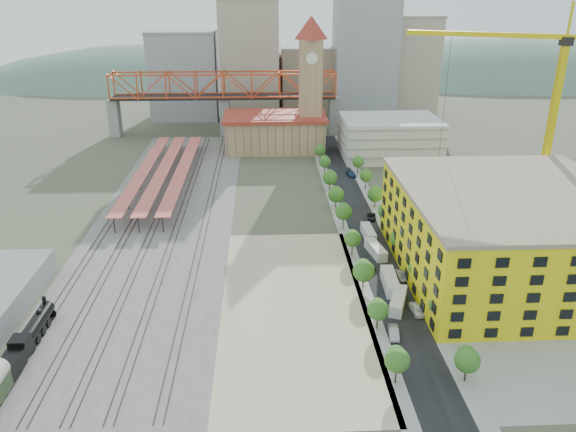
{
  "coord_description": "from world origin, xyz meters",
  "views": [
    {
      "loc": [
        -9.49,
        -125.32,
        57.63
      ],
      "look_at": [
        -4.24,
        -9.87,
        10.0
      ],
      "focal_mm": 35.0,
      "sensor_mm": 36.0,
      "label": 1
    }
  ],
  "objects_px": {
    "construction_building": "(510,233)",
    "clock_tower": "(311,72)",
    "tower_crane": "(542,91)",
    "site_trailer_c": "(376,250)",
    "car_0": "(394,333)",
    "locomotive": "(29,338)",
    "site_trailer_a": "(398,301)",
    "site_trailer_d": "(368,233)",
    "site_trailer_b": "(390,282)"
  },
  "relations": [
    {
      "from": "construction_building",
      "to": "clock_tower",
      "type": "bearing_deg",
      "value": 108.78
    },
    {
      "from": "tower_crane",
      "to": "site_trailer_c",
      "type": "distance_m",
      "value": 57.54
    },
    {
      "from": "tower_crane",
      "to": "car_0",
      "type": "xyz_separation_m",
      "value": [
        -46.02,
        -53.05,
        -32.82
      ]
    },
    {
      "from": "locomotive",
      "to": "site_trailer_a",
      "type": "distance_m",
      "value": 66.8
    },
    {
      "from": "locomotive",
      "to": "site_trailer_d",
      "type": "xyz_separation_m",
      "value": [
        66.0,
        42.62,
        -0.85
      ]
    },
    {
      "from": "site_trailer_a",
      "to": "site_trailer_d",
      "type": "height_order",
      "value": "site_trailer_a"
    },
    {
      "from": "locomotive",
      "to": "site_trailer_d",
      "type": "height_order",
      "value": "locomotive"
    },
    {
      "from": "site_trailer_d",
      "to": "car_0",
      "type": "distance_m",
      "value": 42.4
    },
    {
      "from": "car_0",
      "to": "construction_building",
      "type": "bearing_deg",
      "value": 43.41
    },
    {
      "from": "construction_building",
      "to": "site_trailer_c",
      "type": "distance_m",
      "value": 29.04
    },
    {
      "from": "construction_building",
      "to": "site_trailer_d",
      "type": "distance_m",
      "value": 33.62
    },
    {
      "from": "site_trailer_a",
      "to": "site_trailer_b",
      "type": "height_order",
      "value": "site_trailer_b"
    },
    {
      "from": "construction_building",
      "to": "car_0",
      "type": "bearing_deg",
      "value": -142.04
    },
    {
      "from": "locomotive",
      "to": "site_trailer_a",
      "type": "bearing_deg",
      "value": 8.85
    },
    {
      "from": "site_trailer_a",
      "to": "site_trailer_c",
      "type": "relative_size",
      "value": 1.03
    },
    {
      "from": "locomotive",
      "to": "site_trailer_d",
      "type": "bearing_deg",
      "value": 32.85
    },
    {
      "from": "tower_crane",
      "to": "site_trailer_b",
      "type": "distance_m",
      "value": 64.46
    },
    {
      "from": "tower_crane",
      "to": "site_trailer_a",
      "type": "xyz_separation_m",
      "value": [
        -43.02,
        -43.11,
        -32.27
      ]
    },
    {
      "from": "locomotive",
      "to": "car_0",
      "type": "relative_size",
      "value": 5.31
    },
    {
      "from": "site_trailer_b",
      "to": "construction_building",
      "type": "bearing_deg",
      "value": 14.12
    },
    {
      "from": "clock_tower",
      "to": "site_trailer_a",
      "type": "distance_m",
      "value": 116.25
    },
    {
      "from": "construction_building",
      "to": "car_0",
      "type": "xyz_separation_m",
      "value": [
        -29.0,
        -22.62,
        -8.71
      ]
    },
    {
      "from": "clock_tower",
      "to": "site_trailer_c",
      "type": "height_order",
      "value": "clock_tower"
    },
    {
      "from": "clock_tower",
      "to": "construction_building",
      "type": "xyz_separation_m",
      "value": [
        34.0,
        -99.99,
        -19.29
      ]
    },
    {
      "from": "site_trailer_c",
      "to": "site_trailer_b",
      "type": "bearing_deg",
      "value": -100.48
    },
    {
      "from": "site_trailer_a",
      "to": "construction_building",
      "type": "bearing_deg",
      "value": 45.83
    },
    {
      "from": "site_trailer_a",
      "to": "site_trailer_c",
      "type": "xyz_separation_m",
      "value": [
        0.0,
        22.7,
        -0.03
      ]
    },
    {
      "from": "tower_crane",
      "to": "site_trailer_c",
      "type": "height_order",
      "value": "tower_crane"
    },
    {
      "from": "car_0",
      "to": "site_trailer_b",
      "type": "bearing_deg",
      "value": 85.67
    },
    {
      "from": "site_trailer_b",
      "to": "site_trailer_c",
      "type": "bearing_deg",
      "value": 92.8
    },
    {
      "from": "site_trailer_a",
      "to": "site_trailer_b",
      "type": "relative_size",
      "value": 0.93
    },
    {
      "from": "clock_tower",
      "to": "locomotive",
      "type": "bearing_deg",
      "value": -115.25
    },
    {
      "from": "construction_building",
      "to": "locomotive",
      "type": "relative_size",
      "value": 2.3
    },
    {
      "from": "tower_crane",
      "to": "site_trailer_c",
      "type": "relative_size",
      "value": 6.07
    },
    {
      "from": "car_0",
      "to": "tower_crane",
      "type": "bearing_deg",
      "value": 54.5
    },
    {
      "from": "clock_tower",
      "to": "locomotive",
      "type": "height_order",
      "value": "clock_tower"
    },
    {
      "from": "locomotive",
      "to": "construction_building",
      "type": "bearing_deg",
      "value": 14.01
    },
    {
      "from": "clock_tower",
      "to": "site_trailer_a",
      "type": "height_order",
      "value": "clock_tower"
    },
    {
      "from": "site_trailer_a",
      "to": "site_trailer_d",
      "type": "bearing_deg",
      "value": 109.83
    },
    {
      "from": "site_trailer_a",
      "to": "car_0",
      "type": "bearing_deg",
      "value": -86.96
    },
    {
      "from": "tower_crane",
      "to": "site_trailer_d",
      "type": "xyz_separation_m",
      "value": [
        -43.02,
        -10.76,
        -32.32
      ]
    },
    {
      "from": "site_trailer_b",
      "to": "site_trailer_a",
      "type": "bearing_deg",
      "value": -87.2
    },
    {
      "from": "construction_building",
      "to": "site_trailer_a",
      "type": "bearing_deg",
      "value": -154.0
    },
    {
      "from": "car_0",
      "to": "locomotive",
      "type": "bearing_deg",
      "value": -174.25
    },
    {
      "from": "clock_tower",
      "to": "site_trailer_c",
      "type": "distance_m",
      "value": 94.42
    },
    {
      "from": "site_trailer_a",
      "to": "site_trailer_d",
      "type": "distance_m",
      "value": 32.35
    },
    {
      "from": "site_trailer_c",
      "to": "site_trailer_d",
      "type": "bearing_deg",
      "value": 79.52
    },
    {
      "from": "site_trailer_d",
      "to": "car_0",
      "type": "height_order",
      "value": "site_trailer_d"
    },
    {
      "from": "construction_building",
      "to": "site_trailer_d",
      "type": "height_order",
      "value": "construction_building"
    },
    {
      "from": "clock_tower",
      "to": "site_trailer_a",
      "type": "relative_size",
      "value": 5.67
    }
  ]
}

